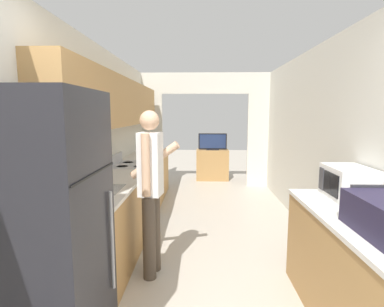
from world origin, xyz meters
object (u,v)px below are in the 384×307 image
object	(u,v)px
microwave	(348,183)
range_oven	(134,193)
television	(213,142)
refrigerator	(45,234)
person	(151,189)
tv_cabinet	(212,165)

from	to	relation	value
microwave	range_oven	bearing A→B (deg)	143.30
microwave	television	size ratio (longest dim) A/B	0.69
range_oven	refrigerator	bearing A→B (deg)	-89.50
range_oven	television	size ratio (longest dim) A/B	1.50
person	microwave	world-z (taller)	person
refrigerator	television	size ratio (longest dim) A/B	2.61
range_oven	television	distance (m)	3.19
person	television	bearing A→B (deg)	-2.59
microwave	television	world-z (taller)	microwave
refrigerator	microwave	size ratio (longest dim) A/B	3.78
refrigerator	tv_cabinet	distance (m)	5.67
tv_cabinet	microwave	bearing A→B (deg)	-77.69
refrigerator	range_oven	world-z (taller)	refrigerator
person	microwave	bearing A→B (deg)	-90.29
person	microwave	size ratio (longest dim) A/B	3.53
microwave	tv_cabinet	size ratio (longest dim) A/B	0.60
tv_cabinet	television	world-z (taller)	television
television	microwave	bearing A→B (deg)	-77.58
person	range_oven	bearing A→B (deg)	26.58
range_oven	television	world-z (taller)	television
person	microwave	xyz separation A→B (m)	(1.79, -0.25, 0.13)
range_oven	person	size ratio (longest dim) A/B	0.62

